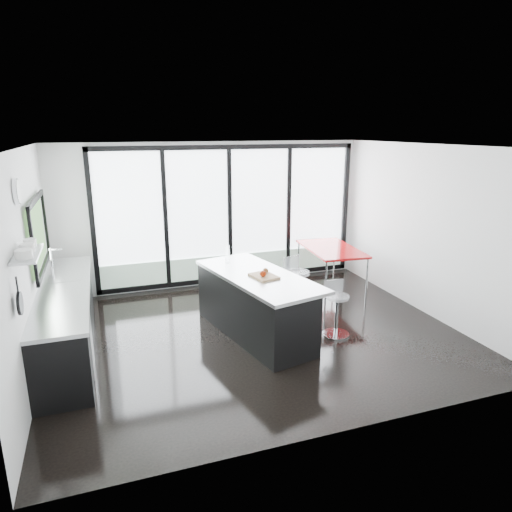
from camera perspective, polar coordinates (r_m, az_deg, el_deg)
name	(u,v)px	position (r m, az deg, el deg)	size (l,w,h in m)	color
floor	(256,334)	(7.09, 0.03, -9.69)	(6.00, 5.00, 0.00)	black
ceiling	(256,146)	(6.41, 0.04, 13.57)	(6.00, 5.00, 0.00)	white
wall_back	(228,221)	(9.01, -3.50, 4.36)	(6.00, 0.09, 2.80)	silver
wall_front	(343,307)	(4.44, 10.78, -6.26)	(6.00, 0.00, 2.80)	silver
wall_left	(32,247)	(6.54, -26.25, 1.02)	(0.26, 5.00, 2.80)	silver
wall_right	(427,231)	(8.08, 20.59, 2.99)	(0.00, 5.00, 2.80)	silver
counter_cabinets	(67,319)	(6.96, -22.58, -7.27)	(0.69, 3.24, 1.36)	black
island	(254,304)	(6.89, -0.26, -6.07)	(1.46, 2.47, 1.23)	black
bar_stool_near	(337,315)	(7.02, 10.04, -7.31)	(0.41, 0.41, 0.65)	silver
bar_stool_far	(297,292)	(7.77, 5.14, -4.47)	(0.46, 0.46, 0.74)	silver
red_table	(330,269)	(8.93, 9.28, -1.57)	(0.89, 1.56, 0.84)	#A40F11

